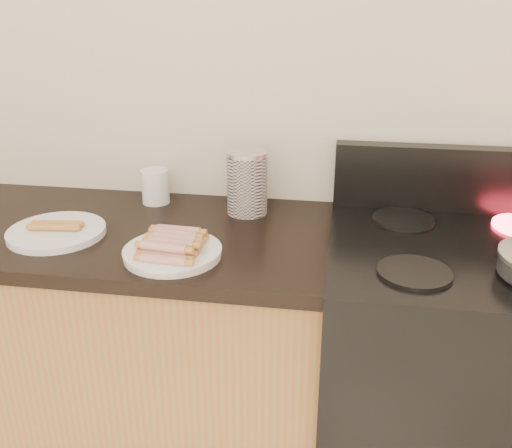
% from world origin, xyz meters
% --- Properties ---
extents(wall_back, '(4.00, 0.04, 2.60)m').
position_xyz_m(wall_back, '(0.00, 2.00, 1.30)').
color(wall_back, silver).
rests_on(wall_back, ground).
extents(stove, '(0.76, 0.65, 0.91)m').
position_xyz_m(stove, '(0.78, 1.68, 0.46)').
color(stove, black).
rests_on(stove, floor).
extents(stove_panel, '(0.76, 0.06, 0.20)m').
position_xyz_m(stove_panel, '(0.78, 1.96, 1.01)').
color(stove_panel, black).
rests_on(stove_panel, stove).
extents(burner_near_left, '(0.18, 0.18, 0.01)m').
position_xyz_m(burner_near_left, '(0.61, 1.51, 0.92)').
color(burner_near_left, black).
rests_on(burner_near_left, stove).
extents(burner_far_left, '(0.18, 0.18, 0.01)m').
position_xyz_m(burner_far_left, '(0.61, 1.84, 0.92)').
color(burner_far_left, black).
rests_on(burner_far_left, stove).
extents(main_plate, '(0.33, 0.33, 0.02)m').
position_xyz_m(main_plate, '(0.00, 1.53, 0.91)').
color(main_plate, white).
rests_on(main_plate, counter_slab).
extents(side_plate, '(0.33, 0.33, 0.02)m').
position_xyz_m(side_plate, '(-0.36, 1.61, 0.91)').
color(side_plate, silver).
rests_on(side_plate, counter_slab).
extents(hotdog_pile, '(0.12, 0.20, 0.05)m').
position_xyz_m(hotdog_pile, '(0.00, 1.53, 0.94)').
color(hotdog_pile, maroon).
rests_on(hotdog_pile, main_plate).
extents(plain_sausages, '(0.14, 0.06, 0.02)m').
position_xyz_m(plain_sausages, '(-0.36, 1.61, 0.93)').
color(plain_sausages, '#C56334').
rests_on(plain_sausages, side_plate).
extents(canister, '(0.13, 0.13, 0.20)m').
position_xyz_m(canister, '(0.14, 1.87, 1.00)').
color(canister, silver).
rests_on(canister, counter_slab).
extents(mug, '(0.10, 0.10, 0.11)m').
position_xyz_m(mug, '(-0.17, 1.91, 0.95)').
color(mug, silver).
rests_on(mug, counter_slab).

